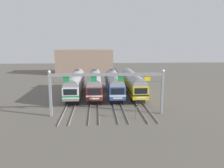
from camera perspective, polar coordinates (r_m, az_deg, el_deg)
ground_plane at (r=47.19m, az=-2.02°, el=-2.84°), size 160.00×160.00×0.00m
track_bed at (r=63.84m, az=-2.56°, el=0.70°), size 13.73×70.00×0.15m
commuter_train_white at (r=46.84m, az=-9.53°, el=0.28°), size 2.88×18.06×5.05m
commuter_train_maroon at (r=46.62m, az=-4.54°, el=0.35°), size 2.88×18.06×5.05m
commuter_train_blue at (r=46.76m, az=0.45°, el=0.41°), size 2.88×18.06×5.05m
commuter_train_yellow at (r=47.24m, az=5.39°, el=0.46°), size 2.88×18.06×4.77m
catenary_gantry at (r=32.94m, az=-1.25°, el=0.48°), size 17.46×0.44×6.97m
yard_signal_mast at (r=32.00m, az=6.32°, el=-5.94°), size 0.28×0.35×2.58m
maintenance_building at (r=81.56m, az=-7.05°, el=5.78°), size 20.07×10.00×8.76m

